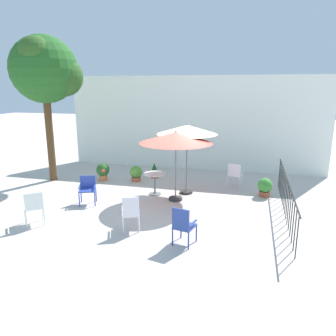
{
  "coord_description": "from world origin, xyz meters",
  "views": [
    {
      "loc": [
        2.5,
        -9.26,
        3.53
      ],
      "look_at": [
        0.0,
        0.33,
        1.05
      ],
      "focal_mm": 34.72,
      "sensor_mm": 36.0,
      "label": 1
    }
  ],
  "objects_px": {
    "potted_plant_0": "(265,187)",
    "patio_chair_1": "(131,211)",
    "patio_umbrella_1": "(187,130)",
    "potted_plant_2": "(154,170)",
    "cafe_table_0": "(155,180)",
    "patio_chair_2": "(88,188)",
    "potted_plant_3": "(103,171)",
    "shade_tree": "(46,70)",
    "patio_umbrella_0": "(176,138)",
    "patio_chair_3": "(34,205)",
    "patio_chair_4": "(183,224)",
    "potted_plant_1": "(136,173)",
    "patio_chair_0": "(235,173)"
  },
  "relations": [
    {
      "from": "patio_chair_2",
      "to": "patio_chair_3",
      "type": "xyz_separation_m",
      "value": [
        -0.56,
        -1.84,
        0.03
      ]
    },
    {
      "from": "patio_chair_4",
      "to": "patio_chair_0",
      "type": "bearing_deg",
      "value": 79.6
    },
    {
      "from": "cafe_table_0",
      "to": "potted_plant_1",
      "type": "relative_size",
      "value": 1.24
    },
    {
      "from": "cafe_table_0",
      "to": "patio_chair_4",
      "type": "bearing_deg",
      "value": -63.18
    },
    {
      "from": "potted_plant_0",
      "to": "patio_chair_1",
      "type": "bearing_deg",
      "value": -133.11
    },
    {
      "from": "patio_chair_3",
      "to": "potted_plant_2",
      "type": "distance_m",
      "value": 5.42
    },
    {
      "from": "shade_tree",
      "to": "potted_plant_0",
      "type": "height_order",
      "value": "shade_tree"
    },
    {
      "from": "patio_umbrella_0",
      "to": "patio_umbrella_1",
      "type": "xyz_separation_m",
      "value": [
        0.19,
        0.78,
        0.14
      ]
    },
    {
      "from": "patio_umbrella_1",
      "to": "patio_chair_0",
      "type": "xyz_separation_m",
      "value": [
        1.56,
        1.1,
        -1.63
      ]
    },
    {
      "from": "patio_chair_2",
      "to": "patio_umbrella_1",
      "type": "bearing_deg",
      "value": 32.4
    },
    {
      "from": "patio_umbrella_0",
      "to": "patio_chair_4",
      "type": "height_order",
      "value": "patio_umbrella_0"
    },
    {
      "from": "patio_chair_3",
      "to": "patio_chair_4",
      "type": "relative_size",
      "value": 0.98
    },
    {
      "from": "shade_tree",
      "to": "patio_chair_4",
      "type": "xyz_separation_m",
      "value": [
        5.96,
        -4.02,
        -3.61
      ]
    },
    {
      "from": "patio_chair_4",
      "to": "potted_plant_0",
      "type": "height_order",
      "value": "patio_chair_4"
    },
    {
      "from": "patio_chair_3",
      "to": "potted_plant_3",
      "type": "height_order",
      "value": "patio_chair_3"
    },
    {
      "from": "potted_plant_1",
      "to": "potted_plant_3",
      "type": "relative_size",
      "value": 0.89
    },
    {
      "from": "patio_umbrella_1",
      "to": "patio_chair_4",
      "type": "xyz_separation_m",
      "value": [
        0.68,
        -3.72,
        -1.63
      ]
    },
    {
      "from": "patio_chair_4",
      "to": "potted_plant_1",
      "type": "distance_m",
      "value": 5.43
    },
    {
      "from": "patio_umbrella_1",
      "to": "patio_chair_1",
      "type": "bearing_deg",
      "value": -103.01
    },
    {
      "from": "patio_umbrella_1",
      "to": "cafe_table_0",
      "type": "height_order",
      "value": "patio_umbrella_1"
    },
    {
      "from": "patio_umbrella_1",
      "to": "patio_chair_2",
      "type": "height_order",
      "value": "patio_umbrella_1"
    },
    {
      "from": "patio_umbrella_0",
      "to": "potted_plant_1",
      "type": "bearing_deg",
      "value": 139.11
    },
    {
      "from": "patio_chair_0",
      "to": "potted_plant_1",
      "type": "distance_m",
      "value": 3.72
    },
    {
      "from": "patio_chair_2",
      "to": "potted_plant_1",
      "type": "relative_size",
      "value": 1.42
    },
    {
      "from": "patio_chair_3",
      "to": "potted_plant_1",
      "type": "relative_size",
      "value": 1.52
    },
    {
      "from": "patio_umbrella_1",
      "to": "patio_umbrella_0",
      "type": "bearing_deg",
      "value": -103.83
    },
    {
      "from": "patio_chair_2",
      "to": "potted_plant_3",
      "type": "relative_size",
      "value": 1.26
    },
    {
      "from": "shade_tree",
      "to": "patio_chair_3",
      "type": "relative_size",
      "value": 5.86
    },
    {
      "from": "patio_chair_2",
      "to": "patio_chair_4",
      "type": "distance_m",
      "value": 3.96
    },
    {
      "from": "cafe_table_0",
      "to": "potted_plant_3",
      "type": "xyz_separation_m",
      "value": [
        -2.42,
        1.09,
        -0.13
      ]
    },
    {
      "from": "patio_umbrella_0",
      "to": "patio_chair_2",
      "type": "relative_size",
      "value": 2.66
    },
    {
      "from": "patio_chair_1",
      "to": "patio_chair_0",
      "type": "bearing_deg",
      "value": 62.08
    },
    {
      "from": "potted_plant_2",
      "to": "potted_plant_3",
      "type": "xyz_separation_m",
      "value": [
        -1.81,
        -0.86,
        0.08
      ]
    },
    {
      "from": "shade_tree",
      "to": "potted_plant_3",
      "type": "bearing_deg",
      "value": 11.51
    },
    {
      "from": "shade_tree",
      "to": "patio_umbrella_1",
      "type": "relative_size",
      "value": 2.24
    },
    {
      "from": "patio_umbrella_0",
      "to": "patio_umbrella_1",
      "type": "bearing_deg",
      "value": 76.17
    },
    {
      "from": "shade_tree",
      "to": "patio_umbrella_1",
      "type": "height_order",
      "value": "shade_tree"
    },
    {
      "from": "patio_chair_1",
      "to": "potted_plant_2",
      "type": "xyz_separation_m",
      "value": [
        -0.85,
        4.82,
        -0.21
      ]
    },
    {
      "from": "shade_tree",
      "to": "patio_chair_0",
      "type": "distance_m",
      "value": 7.78
    },
    {
      "from": "patio_chair_0",
      "to": "potted_plant_2",
      "type": "height_order",
      "value": "patio_chair_0"
    },
    {
      "from": "patio_chair_3",
      "to": "potted_plant_2",
      "type": "height_order",
      "value": "patio_chair_3"
    },
    {
      "from": "patio_umbrella_1",
      "to": "potted_plant_2",
      "type": "height_order",
      "value": "patio_umbrella_1"
    },
    {
      "from": "patio_chair_4",
      "to": "potted_plant_3",
      "type": "height_order",
      "value": "patio_chair_4"
    },
    {
      "from": "patio_chair_3",
      "to": "potted_plant_3",
      "type": "relative_size",
      "value": 1.34
    },
    {
      "from": "potted_plant_0",
      "to": "patio_umbrella_0",
      "type": "bearing_deg",
      "value": -158.94
    },
    {
      "from": "shade_tree",
      "to": "potted_plant_3",
      "type": "height_order",
      "value": "shade_tree"
    },
    {
      "from": "cafe_table_0",
      "to": "potted_plant_3",
      "type": "height_order",
      "value": "cafe_table_0"
    },
    {
      "from": "patio_chair_4",
      "to": "potted_plant_1",
      "type": "bearing_deg",
      "value": 121.37
    },
    {
      "from": "patio_chair_0",
      "to": "potted_plant_1",
      "type": "bearing_deg",
      "value": -177.24
    },
    {
      "from": "patio_umbrella_1",
      "to": "patio_chair_1",
      "type": "xyz_separation_m",
      "value": [
        -0.76,
        -3.27,
        -1.63
      ]
    }
  ]
}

